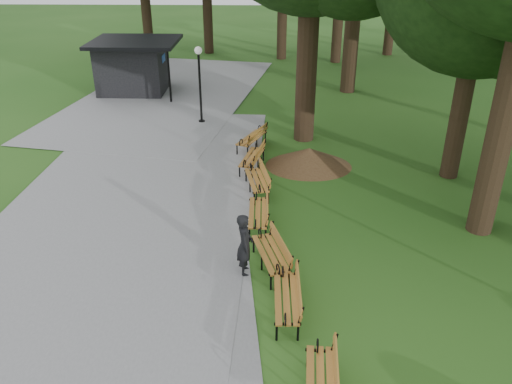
{
  "coord_description": "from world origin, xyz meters",
  "views": [
    {
      "loc": [
        0.39,
        -11.75,
        7.57
      ],
      "look_at": [
        0.05,
        0.97,
        1.1
      ],
      "focal_mm": 36.17,
      "sensor_mm": 36.0,
      "label": 1
    }
  ],
  "objects_px": {
    "bench_1": "(286,298)",
    "bench_5": "(252,157)",
    "kiosk": "(133,66)",
    "bench_2": "(270,254)",
    "bench_0": "(320,384)",
    "person": "(245,245)",
    "bench_3": "(258,213)",
    "lamp_post": "(199,69)",
    "dirt_mound": "(309,157)",
    "bench_4": "(257,180)",
    "bench_6": "(252,138)"
  },
  "relations": [
    {
      "from": "bench_1",
      "to": "bench_4",
      "type": "xyz_separation_m",
      "value": [
        -0.79,
        5.9,
        0.0
      ]
    },
    {
      "from": "kiosk",
      "to": "bench_3",
      "type": "bearing_deg",
      "value": -63.32
    },
    {
      "from": "person",
      "to": "bench_1",
      "type": "xyz_separation_m",
      "value": [
        0.97,
        -1.53,
        -0.38
      ]
    },
    {
      "from": "dirt_mound",
      "to": "bench_5",
      "type": "bearing_deg",
      "value": -171.34
    },
    {
      "from": "kiosk",
      "to": "bench_3",
      "type": "xyz_separation_m",
      "value": [
        6.77,
        -13.64,
        -0.9
      ]
    },
    {
      "from": "bench_0",
      "to": "bench_1",
      "type": "relative_size",
      "value": 1.0
    },
    {
      "from": "bench_3",
      "to": "bench_5",
      "type": "bearing_deg",
      "value": -176.18
    },
    {
      "from": "kiosk",
      "to": "bench_5",
      "type": "bearing_deg",
      "value": -55.93
    },
    {
      "from": "kiosk",
      "to": "bench_5",
      "type": "xyz_separation_m",
      "value": [
        6.47,
        -9.67,
        -0.9
      ]
    },
    {
      "from": "bench_0",
      "to": "bench_1",
      "type": "distance_m",
      "value": 2.42
    },
    {
      "from": "lamp_post",
      "to": "bench_1",
      "type": "relative_size",
      "value": 1.74
    },
    {
      "from": "person",
      "to": "bench_2",
      "type": "xyz_separation_m",
      "value": [
        0.62,
        0.18,
        -0.38
      ]
    },
    {
      "from": "kiosk",
      "to": "bench_2",
      "type": "bearing_deg",
      "value": -65.31
    },
    {
      "from": "bench_2",
      "to": "lamp_post",
      "type": "bearing_deg",
      "value": 179.5
    },
    {
      "from": "bench_2",
      "to": "bench_6",
      "type": "relative_size",
      "value": 1.0
    },
    {
      "from": "person",
      "to": "bench_3",
      "type": "xyz_separation_m",
      "value": [
        0.27,
        2.25,
        -0.38
      ]
    },
    {
      "from": "kiosk",
      "to": "bench_2",
      "type": "height_order",
      "value": "kiosk"
    },
    {
      "from": "bench_4",
      "to": "kiosk",
      "type": "bearing_deg",
      "value": -161.28
    },
    {
      "from": "dirt_mound",
      "to": "bench_0",
      "type": "height_order",
      "value": "bench_0"
    },
    {
      "from": "bench_1",
      "to": "bench_2",
      "type": "relative_size",
      "value": 1.0
    },
    {
      "from": "lamp_post",
      "to": "dirt_mound",
      "type": "xyz_separation_m",
      "value": [
        4.41,
        -4.59,
        -2.02
      ]
    },
    {
      "from": "lamp_post",
      "to": "bench_3",
      "type": "height_order",
      "value": "lamp_post"
    },
    {
      "from": "person",
      "to": "bench_5",
      "type": "relative_size",
      "value": 0.86
    },
    {
      "from": "bench_6",
      "to": "bench_5",
      "type": "bearing_deg",
      "value": 25.5
    },
    {
      "from": "lamp_post",
      "to": "bench_0",
      "type": "distance_m",
      "value": 15.64
    },
    {
      "from": "bench_0",
      "to": "bench_3",
      "type": "bearing_deg",
      "value": -164.48
    },
    {
      "from": "bench_5",
      "to": "person",
      "type": "bearing_deg",
      "value": 13.03
    },
    {
      "from": "person",
      "to": "bench_0",
      "type": "bearing_deg",
      "value": -163.52
    },
    {
      "from": "lamp_post",
      "to": "bench_2",
      "type": "distance_m",
      "value": 11.52
    },
    {
      "from": "kiosk",
      "to": "bench_3",
      "type": "height_order",
      "value": "kiosk"
    },
    {
      "from": "lamp_post",
      "to": "bench_3",
      "type": "xyz_separation_m",
      "value": [
        2.68,
        -8.88,
        -1.92
      ]
    },
    {
      "from": "bench_0",
      "to": "bench_6",
      "type": "relative_size",
      "value": 1.0
    },
    {
      "from": "bench_1",
      "to": "bench_5",
      "type": "xyz_separation_m",
      "value": [
        -1.01,
        7.75,
        0.0
      ]
    },
    {
      "from": "bench_0",
      "to": "bench_6",
      "type": "xyz_separation_m",
      "value": [
        -1.62,
        12.01,
        0.0
      ]
    },
    {
      "from": "kiosk",
      "to": "lamp_post",
      "type": "height_order",
      "value": "lamp_post"
    },
    {
      "from": "person",
      "to": "lamp_post",
      "type": "distance_m",
      "value": 11.49
    },
    {
      "from": "bench_3",
      "to": "bench_0",
      "type": "bearing_deg",
      "value": 10.91
    },
    {
      "from": "bench_0",
      "to": "bench_4",
      "type": "relative_size",
      "value": 1.0
    },
    {
      "from": "bench_1",
      "to": "bench_5",
      "type": "bearing_deg",
      "value": -173.15
    },
    {
      "from": "dirt_mound",
      "to": "bench_4",
      "type": "bearing_deg",
      "value": -129.97
    },
    {
      "from": "kiosk",
      "to": "bench_0",
      "type": "bearing_deg",
      "value": -67.65
    },
    {
      "from": "bench_4",
      "to": "bench_0",
      "type": "bearing_deg",
      "value": -2.25
    },
    {
      "from": "bench_3",
      "to": "bench_6",
      "type": "xyz_separation_m",
      "value": [
        -0.38,
        5.87,
        0.0
      ]
    },
    {
      "from": "bench_1",
      "to": "lamp_post",
      "type": "bearing_deg",
      "value": -165.58
    },
    {
      "from": "bench_5",
      "to": "kiosk",
      "type": "bearing_deg",
      "value": -133.52
    },
    {
      "from": "bench_3",
      "to": "bench_5",
      "type": "height_order",
      "value": "same"
    },
    {
      "from": "dirt_mound",
      "to": "bench_3",
      "type": "xyz_separation_m",
      "value": [
        -1.73,
        -4.28,
        0.1
      ]
    },
    {
      "from": "bench_2",
      "to": "bench_4",
      "type": "xyz_separation_m",
      "value": [
        -0.44,
        4.19,
        0.0
      ]
    },
    {
      "from": "person",
      "to": "bench_1",
      "type": "bearing_deg",
      "value": -152.34
    },
    {
      "from": "bench_0",
      "to": "bench_3",
      "type": "relative_size",
      "value": 1.0
    }
  ]
}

